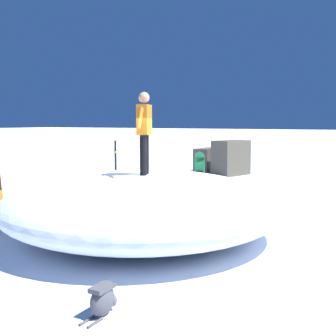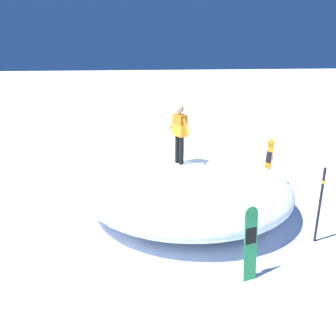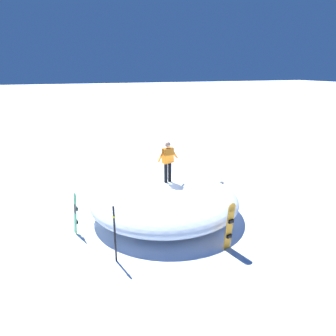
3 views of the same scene
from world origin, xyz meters
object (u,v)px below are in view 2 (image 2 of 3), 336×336
(snowboard_secondary_upright, at_px, (268,162))
(backpack_near, at_px, (121,170))
(snowboard_primary_upright, at_px, (250,243))
(snowboarder_standing, at_px, (180,131))
(trail_marker_pole, at_px, (320,204))

(snowboard_secondary_upright, height_order, backpack_near, snowboard_secondary_upright)
(snowboard_primary_upright, distance_m, snowboard_secondary_upright, 5.47)
(snowboarder_standing, distance_m, snowboard_primary_upright, 4.05)
(snowboarder_standing, bearing_deg, snowboard_secondary_upright, -75.63)
(snowboard_primary_upright, height_order, trail_marker_pole, trail_marker_pole)
(snowboard_secondary_upright, bearing_deg, backpack_near, 63.06)
(snowboard_secondary_upright, distance_m, backpack_near, 5.42)
(snowboarder_standing, relative_size, snowboard_secondary_upright, 0.98)
(snowboarder_standing, relative_size, trail_marker_pole, 0.89)
(snowboard_secondary_upright, distance_m, trail_marker_pole, 3.70)
(snowboarder_standing, distance_m, snowboard_secondary_upright, 3.78)
(snowboard_primary_upright, xyz_separation_m, backpack_near, (7.04, 1.84, -0.61))
(snowboard_primary_upright, height_order, backpack_near, snowboard_primary_upright)
(snowboard_primary_upright, bearing_deg, snowboard_secondary_upright, -32.64)
(snowboard_primary_upright, xyz_separation_m, trail_marker_pole, (0.98, -2.26, 0.18))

